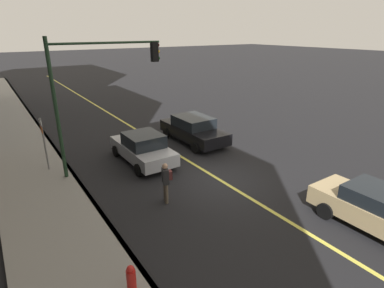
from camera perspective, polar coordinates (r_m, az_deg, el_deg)
ground at (r=14.01m, az=4.96°, el=-6.54°), size 200.00×200.00×0.00m
sidewalk_slab at (r=11.54m, az=-23.65°, el=-14.39°), size 80.00×3.20×0.15m
curb_edge at (r=11.79m, az=-16.30°, el=-12.60°), size 80.00×0.16×0.15m
lane_stripe_center at (r=14.01m, az=4.96°, el=-6.52°), size 80.00×0.16×0.01m
car_black at (r=18.30m, az=0.27°, el=2.78°), size 4.80×2.10×1.55m
car_silver at (r=15.66m, az=-9.08°, el=-0.70°), size 4.27×1.99×1.53m
pedestrian_with_backpack at (r=11.88m, az=-4.84°, el=-6.64°), size 0.44×0.44×1.63m
traffic_light_mast at (r=14.26m, az=-16.99°, el=11.05°), size 0.28×5.03×6.11m
street_sign_post at (r=15.61m, az=-25.74°, el=0.54°), size 0.60×0.08×2.65m
fire_hydrant at (r=8.51m, az=-11.15°, el=-23.68°), size 0.24×0.24×0.94m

